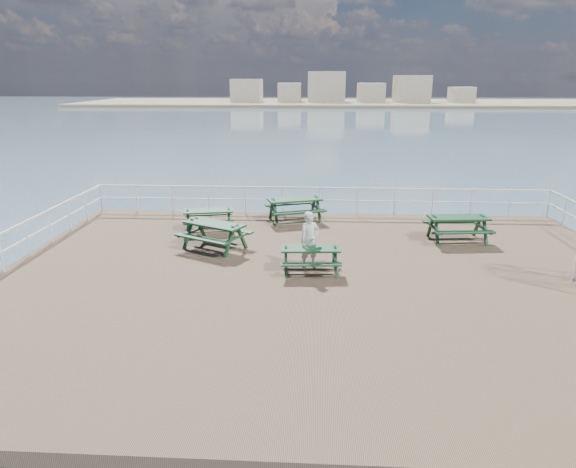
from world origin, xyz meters
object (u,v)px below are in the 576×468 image
at_px(picnic_table_b, 295,205).
at_px(picnic_table_d, 214,230).
at_px(picnic_table_c, 458,223).
at_px(person, 310,240).
at_px(picnic_table_e, 310,254).
at_px(picnic_table_a, 208,216).

relative_size(picnic_table_b, picnic_table_d, 0.98).
bearing_deg(picnic_table_c, person, -155.99).
bearing_deg(picnic_table_b, picnic_table_c, -40.63).
distance_m(picnic_table_b, picnic_table_e, 5.35).
height_order(picnic_table_b, picnic_table_d, picnic_table_b).
xyz_separation_m(picnic_table_a, person, (3.64, -3.56, 0.28)).
distance_m(picnic_table_a, person, 5.10).
distance_m(picnic_table_a, picnic_table_c, 8.53).
bearing_deg(person, picnic_table_b, 70.94).
height_order(picnic_table_e, person, person).
bearing_deg(picnic_table_c, picnic_table_d, -177.01).
height_order(picnic_table_b, picnic_table_e, picnic_table_b).
height_order(picnic_table_c, picnic_table_e, picnic_table_c).
xyz_separation_m(picnic_table_c, picnic_table_e, (-4.82, -3.12, -0.09)).
bearing_deg(picnic_table_b, picnic_table_d, -143.69).
distance_m(picnic_table_b, picnic_table_c, 5.91).
xyz_separation_m(picnic_table_b, person, (0.64, -5.00, 0.20)).
bearing_deg(person, picnic_table_c, 3.72).
relative_size(picnic_table_a, person, 1.20).
xyz_separation_m(picnic_table_b, picnic_table_e, (0.67, -5.31, -0.11)).
height_order(picnic_table_c, picnic_table_d, picnic_table_d).
xyz_separation_m(picnic_table_b, picnic_table_c, (5.49, -2.18, -0.02)).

